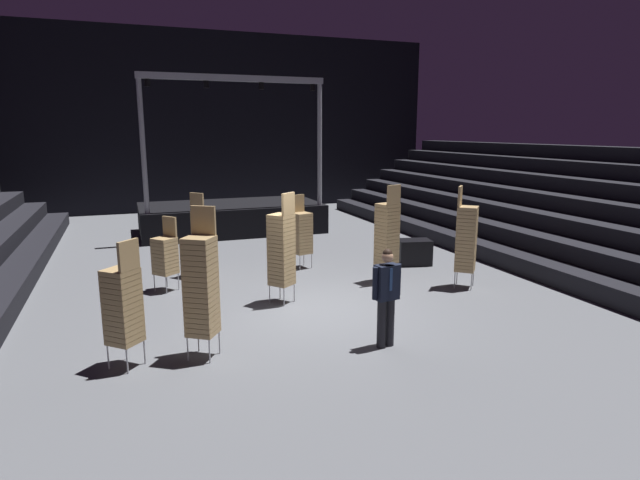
# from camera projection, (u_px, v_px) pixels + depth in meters

# --- Properties ---
(ground_plane) EXTENTS (22.00, 30.00, 0.10)m
(ground_plane) POSITION_uv_depth(u_px,v_px,m) (316.00, 310.00, 11.01)
(ground_plane) COLOR #515459
(arena_end_wall) EXTENTS (22.00, 0.30, 8.00)m
(arena_end_wall) POSITION_uv_depth(u_px,v_px,m) (204.00, 122.00, 23.95)
(arena_end_wall) COLOR black
(arena_end_wall) RESTS_ON ground_plane
(bleacher_bank_right) EXTENTS (5.25, 24.00, 3.15)m
(bleacher_bank_right) POSITION_uv_depth(u_px,v_px,m) (590.00, 207.00, 14.44)
(bleacher_bank_right) COLOR black
(bleacher_bank_right) RESTS_ON ground_plane
(stage_riser) EXTENTS (6.40, 3.25, 5.40)m
(stage_riser) POSITION_uv_depth(u_px,v_px,m) (231.00, 215.00, 19.23)
(stage_riser) COLOR black
(stage_riser) RESTS_ON ground_plane
(man_with_tie) EXTENTS (0.57, 0.29, 1.72)m
(man_with_tie) POSITION_uv_depth(u_px,v_px,m) (387.00, 292.00, 8.87)
(man_with_tie) COLOR black
(man_with_tie) RESTS_ON ground_plane
(chair_stack_front_left) EXTENTS (0.55, 0.55, 2.39)m
(chair_stack_front_left) POSITION_uv_depth(u_px,v_px,m) (387.00, 234.00, 12.71)
(chair_stack_front_left) COLOR #B2B5BA
(chair_stack_front_left) RESTS_ON ground_plane
(chair_stack_front_right) EXTENTS (0.62, 0.62, 2.39)m
(chair_stack_front_right) POSITION_uv_depth(u_px,v_px,m) (282.00, 248.00, 11.13)
(chair_stack_front_right) COLOR #B2B5BA
(chair_stack_front_right) RESTS_ON ground_plane
(chair_stack_mid_left) EXTENTS (0.61, 0.61, 2.48)m
(chair_stack_mid_left) POSITION_uv_depth(u_px,v_px,m) (201.00, 285.00, 8.38)
(chair_stack_mid_left) COLOR #B2B5BA
(chair_stack_mid_left) RESTS_ON ground_plane
(chair_stack_mid_right) EXTENTS (0.62, 0.62, 1.71)m
(chair_stack_mid_right) POSITION_uv_depth(u_px,v_px,m) (165.00, 254.00, 12.05)
(chair_stack_mid_right) COLOR #B2B5BA
(chair_stack_mid_right) RESTS_ON ground_plane
(chair_stack_mid_centre) EXTENTS (0.62, 0.62, 2.14)m
(chair_stack_mid_centre) POSITION_uv_depth(u_px,v_px,m) (203.00, 234.00, 13.33)
(chair_stack_mid_centre) COLOR #B2B5BA
(chair_stack_mid_centre) RESTS_ON ground_plane
(chair_stack_rear_left) EXTENTS (0.62, 0.62, 2.39)m
(chair_stack_rear_left) POSITION_uv_depth(u_px,v_px,m) (466.00, 238.00, 12.24)
(chair_stack_rear_left) COLOR #B2B5BA
(chair_stack_rear_left) RESTS_ON ground_plane
(chair_stack_rear_right) EXTENTS (0.62, 0.62, 2.05)m
(chair_stack_rear_right) POSITION_uv_depth(u_px,v_px,m) (123.00, 304.00, 8.08)
(chair_stack_rear_right) COLOR #B2B5BA
(chair_stack_rear_right) RESTS_ON ground_plane
(chair_stack_rear_centre) EXTENTS (0.54, 0.54, 1.96)m
(chair_stack_rear_centre) POSITION_uv_depth(u_px,v_px,m) (302.00, 232.00, 14.05)
(chair_stack_rear_centre) COLOR #B2B5BA
(chair_stack_rear_centre) RESTS_ON ground_plane
(equipment_road_case) EXTENTS (1.01, 0.79, 0.70)m
(equipment_road_case) POSITION_uv_depth(u_px,v_px,m) (414.00, 252.00, 14.53)
(equipment_road_case) COLOR black
(equipment_road_case) RESTS_ON ground_plane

